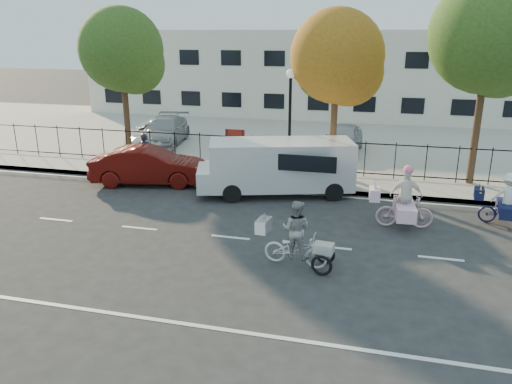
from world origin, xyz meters
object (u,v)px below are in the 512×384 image
(red_sedan, at_px, (149,166))
(lot_car_d, at_px, (343,138))
(bull_bike, at_px, (506,204))
(lot_car_a, at_px, (164,131))
(white_van, at_px, (278,165))
(zebra_trike, at_px, (296,241))
(lamppost, at_px, (290,104))
(unicorn_bike, at_px, (404,205))
(lot_car_b, at_px, (154,134))
(pedestrian, at_px, (145,153))

(red_sedan, xyz_separation_m, lot_car_d, (7.15, 6.95, 0.09))
(bull_bike, bearing_deg, lot_car_a, 68.52)
(bull_bike, height_order, white_van, white_van)
(zebra_trike, xyz_separation_m, red_sedan, (-6.99, 5.84, 0.06))
(white_van, xyz_separation_m, lot_car_d, (1.85, 6.95, -0.28))
(lamppost, height_order, unicorn_bike, lamppost)
(red_sedan, bearing_deg, lot_car_a, 7.26)
(zebra_trike, relative_size, lot_car_b, 0.47)
(pedestrian, bearing_deg, zebra_trike, 109.77)
(unicorn_bike, relative_size, pedestrian, 1.19)
(zebra_trike, height_order, red_sedan, zebra_trike)
(lot_car_a, bearing_deg, zebra_trike, -62.11)
(bull_bike, distance_m, red_sedan, 13.03)
(white_van, bearing_deg, lot_car_d, 58.02)
(lamppost, relative_size, bull_bike, 2.33)
(unicorn_bike, xyz_separation_m, lot_car_d, (-2.65, 9.33, 0.09))
(unicorn_bike, distance_m, bull_bike, 3.35)
(lot_car_b, bearing_deg, white_van, -44.43)
(lamppost, xyz_separation_m, bull_bike, (7.69, -3.60, -2.43))
(pedestrian, bearing_deg, lot_car_d, -171.14)
(white_van, xyz_separation_m, lot_car_b, (-7.91, 6.04, -0.36))
(pedestrian, bearing_deg, lot_car_a, -102.30)
(zebra_trike, xyz_separation_m, lot_car_b, (-9.60, 11.88, 0.08))
(white_van, bearing_deg, lot_car_a, 122.36)
(zebra_trike, bearing_deg, unicorn_bike, -32.33)
(bull_bike, relative_size, lot_car_d, 0.45)
(zebra_trike, bearing_deg, lot_car_b, 45.68)
(lamppost, xyz_separation_m, lot_car_d, (1.87, 4.65, -2.27))
(lamppost, height_order, white_van, lamppost)
(bull_bike, bearing_deg, lot_car_d, 40.78)
(lot_car_b, distance_m, lot_car_d, 9.80)
(pedestrian, height_order, lot_car_b, pedestrian)
(lot_car_b, height_order, lot_car_d, lot_car_d)
(red_sedan, bearing_deg, lot_car_b, 11.45)
(lot_car_d, bearing_deg, red_sedan, -131.84)
(zebra_trike, xyz_separation_m, white_van, (-1.69, 5.84, 0.44))
(zebra_trike, xyz_separation_m, lot_car_a, (-9.25, 12.32, 0.17))
(unicorn_bike, bearing_deg, bull_bike, -75.37)
(bull_bike, bearing_deg, white_van, 85.97)
(pedestrian, xyz_separation_m, lot_car_d, (7.81, 5.96, -0.16))
(lot_car_a, bearing_deg, lot_car_b, -137.98)
(zebra_trike, height_order, bull_bike, zebra_trike)
(lot_car_d, bearing_deg, lot_car_b, -170.70)
(bull_bike, distance_m, lot_car_b, 17.22)
(zebra_trike, bearing_deg, lot_car_a, 43.62)
(lamppost, xyz_separation_m, lot_car_b, (-7.89, 3.74, -2.34))
(pedestrian, bearing_deg, lot_car_b, -97.38)
(lamppost, height_order, zebra_trike, lamppost)
(lamppost, distance_m, lot_car_d, 5.50)
(white_van, relative_size, red_sedan, 1.35)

